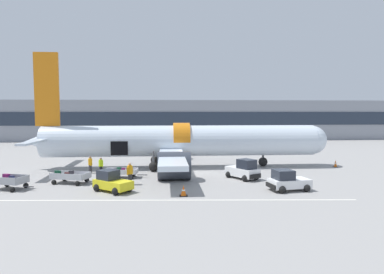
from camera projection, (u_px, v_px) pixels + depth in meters
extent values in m
plane|color=gray|center=(193.00, 173.00, 33.26)|extent=(500.00, 500.00, 0.00)
cube|color=silver|center=(169.00, 200.00, 23.04)|extent=(25.36, 1.98, 0.01)
cube|color=gray|center=(178.00, 120.00, 73.26)|extent=(92.70, 10.72, 8.16)
cube|color=#232D3D|center=(179.00, 119.00, 67.84)|extent=(90.85, 0.16, 2.61)
cylinder|color=silver|center=(181.00, 141.00, 36.25)|extent=(28.64, 3.24, 3.24)
sphere|color=silver|center=(312.00, 140.00, 37.36)|extent=(3.08, 3.08, 3.08)
cone|color=silver|center=(42.00, 142.00, 35.14)|extent=(3.73, 2.98, 2.98)
cylinder|color=orange|center=(181.00, 138.00, 36.20)|extent=(1.72, 3.25, 3.25)
cube|color=orange|center=(47.00, 89.00, 34.78)|extent=(2.43, 0.28, 7.47)
cube|color=silver|center=(35.00, 142.00, 31.82)|extent=(0.93, 6.71, 0.20)
cube|color=silver|center=(58.00, 136.00, 38.49)|extent=(0.93, 6.71, 0.20)
cube|color=silver|center=(172.00, 158.00, 29.79)|extent=(2.20, 11.98, 0.40)
cube|color=silver|center=(170.00, 143.00, 42.67)|extent=(2.20, 11.98, 0.40)
cylinder|color=#333842|center=(174.00, 166.00, 29.68)|extent=(2.84, 2.46, 2.46)
cylinder|color=#333842|center=(171.00, 149.00, 42.91)|extent=(2.84, 2.46, 2.46)
cube|color=black|center=(119.00, 148.00, 34.22)|extent=(1.70, 0.12, 1.40)
cylinder|color=#56565B|center=(263.00, 155.00, 37.06)|extent=(0.22, 0.22, 1.54)
sphere|color=black|center=(263.00, 162.00, 37.12)|extent=(0.98, 0.98, 0.98)
cylinder|color=#56565B|center=(154.00, 159.00, 33.84)|extent=(0.22, 0.22, 1.54)
sphere|color=black|center=(154.00, 167.00, 33.90)|extent=(0.98, 0.98, 0.98)
cylinder|color=#56565B|center=(155.00, 153.00, 38.46)|extent=(0.22, 0.22, 1.54)
sphere|color=black|center=(155.00, 160.00, 38.52)|extent=(0.98, 0.98, 0.98)
cube|color=yellow|center=(113.00, 184.00, 25.49)|extent=(3.20, 2.99, 0.63)
cube|color=#232833|center=(108.00, 175.00, 25.74)|extent=(1.80, 1.79, 0.71)
cube|color=black|center=(100.00, 183.00, 26.38)|extent=(0.91, 1.06, 0.31)
sphere|color=black|center=(111.00, 184.00, 26.64)|extent=(0.56, 0.56, 0.56)
sphere|color=black|center=(97.00, 188.00, 25.54)|extent=(0.56, 0.56, 0.56)
sphere|color=black|center=(129.00, 188.00, 25.48)|extent=(0.56, 0.56, 0.56)
sphere|color=black|center=(116.00, 191.00, 24.38)|extent=(0.56, 0.56, 0.56)
cube|color=white|center=(289.00, 183.00, 25.88)|extent=(3.19, 2.06, 0.64)
cube|color=#232833|center=(283.00, 175.00, 25.70)|extent=(1.54, 1.56, 0.72)
cube|color=black|center=(271.00, 186.00, 25.52)|extent=(0.36, 1.44, 0.32)
sphere|color=black|center=(272.00, 185.00, 26.39)|extent=(0.56, 0.56, 0.56)
sphere|color=black|center=(282.00, 190.00, 24.92)|extent=(0.56, 0.56, 0.56)
sphere|color=black|center=(296.00, 184.00, 26.87)|extent=(0.56, 0.56, 0.56)
sphere|color=black|center=(307.00, 188.00, 25.41)|extent=(0.56, 0.56, 0.56)
cube|color=white|center=(242.00, 172.00, 30.32)|extent=(2.81, 3.40, 0.75)
cube|color=#232833|center=(247.00, 164.00, 29.82)|extent=(1.74, 1.82, 0.81)
cube|color=black|center=(255.00, 176.00, 29.02)|extent=(1.15, 0.75, 0.37)
sphere|color=black|center=(245.00, 178.00, 29.10)|extent=(0.56, 0.56, 0.56)
sphere|color=black|center=(256.00, 177.00, 29.87)|extent=(0.56, 0.56, 0.56)
sphere|color=black|center=(228.00, 175.00, 30.83)|extent=(0.56, 0.56, 0.56)
sphere|color=black|center=(239.00, 173.00, 31.60)|extent=(0.56, 0.56, 0.56)
cube|color=silver|center=(121.00, 173.00, 30.72)|extent=(3.04, 1.57, 0.05)
cube|color=silver|center=(137.00, 171.00, 30.73)|extent=(0.15, 1.39, 0.36)
cube|color=silver|center=(119.00, 172.00, 30.05)|extent=(2.90, 0.24, 0.36)
cube|color=silver|center=(122.00, 169.00, 31.37)|extent=(2.90, 0.24, 0.36)
cube|color=#333338|center=(142.00, 175.00, 30.77)|extent=(0.90, 0.14, 0.06)
sphere|color=black|center=(131.00, 177.00, 30.07)|extent=(0.40, 0.40, 0.40)
sphere|color=black|center=(134.00, 174.00, 31.45)|extent=(0.40, 0.40, 0.40)
sphere|color=black|center=(108.00, 177.00, 30.04)|extent=(0.40, 0.40, 0.40)
sphere|color=black|center=(111.00, 174.00, 31.42)|extent=(0.40, 0.40, 0.40)
cube|color=#4C1E1E|center=(130.00, 170.00, 30.66)|extent=(0.55, 0.27, 0.48)
cube|color=#14472D|center=(119.00, 170.00, 30.93)|extent=(0.41, 0.26, 0.45)
cube|color=#721951|center=(123.00, 170.00, 30.82)|extent=(0.33, 0.19, 0.41)
cube|color=#2D2D33|center=(116.00, 170.00, 30.92)|extent=(0.38, 0.21, 0.34)
cube|color=#B7BABF|center=(70.00, 178.00, 28.36)|extent=(3.34, 2.31, 0.05)
cube|color=#B7BABF|center=(87.00, 176.00, 28.00)|extent=(0.50, 1.41, 0.44)
cube|color=#B7BABF|center=(65.00, 177.00, 27.66)|extent=(2.86, 0.96, 0.44)
cube|color=#B7BABF|center=(75.00, 173.00, 29.02)|extent=(2.86, 0.96, 0.44)
cube|color=#333338|center=(92.00, 181.00, 27.93)|extent=(0.88, 0.35, 0.06)
sphere|color=black|center=(77.00, 183.00, 27.43)|extent=(0.40, 0.40, 0.40)
sphere|color=black|center=(87.00, 180.00, 28.85)|extent=(0.40, 0.40, 0.40)
sphere|color=black|center=(54.00, 182.00, 27.92)|extent=(0.40, 0.40, 0.40)
sphere|color=black|center=(64.00, 179.00, 29.33)|extent=(0.40, 0.40, 0.40)
cube|color=#4C1E1E|center=(67.00, 175.00, 28.41)|extent=(0.46, 0.28, 0.43)
cube|color=#721951|center=(74.00, 176.00, 28.00)|extent=(0.45, 0.28, 0.32)
cube|color=#14472D|center=(58.00, 174.00, 28.36)|extent=(0.54, 0.33, 0.58)
cube|color=#2D2D33|center=(71.00, 174.00, 28.40)|extent=(0.43, 0.38, 0.57)
cube|color=#999BA0|center=(9.00, 183.00, 26.17)|extent=(2.80, 2.14, 0.05)
cube|color=#999BA0|center=(23.00, 180.00, 25.87)|extent=(0.50, 1.41, 0.51)
cube|color=#999BA0|center=(2.00, 181.00, 25.47)|extent=(2.33, 0.79, 0.51)
cube|color=#999BA0|center=(16.00, 177.00, 26.83)|extent=(2.33, 0.79, 0.51)
cube|color=#333338|center=(28.00, 187.00, 25.80)|extent=(0.88, 0.35, 0.06)
sphere|color=black|center=(12.00, 190.00, 25.29)|extent=(0.40, 0.40, 0.40)
sphere|color=black|center=(26.00, 185.00, 26.71)|extent=(0.40, 0.40, 0.40)
sphere|color=black|center=(7.00, 184.00, 27.10)|extent=(0.40, 0.40, 0.40)
cube|color=#1E2347|center=(12.00, 179.00, 26.26)|extent=(0.40, 0.31, 0.47)
cube|color=#1E2347|center=(14.00, 181.00, 25.76)|extent=(0.47, 0.26, 0.42)
cube|color=#721951|center=(6.00, 178.00, 26.49)|extent=(0.57, 0.43, 0.58)
cylinder|color=#2D2D33|center=(164.00, 167.00, 33.78)|extent=(0.33, 0.33, 0.85)
cylinder|color=orange|center=(164.00, 160.00, 33.73)|extent=(0.42, 0.42, 0.67)
sphere|color=beige|center=(164.00, 155.00, 33.69)|extent=(0.23, 0.23, 0.23)
cylinder|color=orange|center=(164.00, 160.00, 33.96)|extent=(0.13, 0.13, 0.61)
cylinder|color=orange|center=(164.00, 161.00, 33.50)|extent=(0.13, 0.13, 0.61)
cylinder|color=black|center=(169.00, 169.00, 32.98)|extent=(0.38, 0.38, 0.77)
cylinder|color=orange|center=(169.00, 162.00, 32.93)|extent=(0.49, 0.49, 0.61)
sphere|color=brown|center=(169.00, 158.00, 32.90)|extent=(0.21, 0.21, 0.21)
cylinder|color=orange|center=(171.00, 163.00, 32.85)|extent=(0.16, 0.16, 0.56)
cylinder|color=orange|center=(167.00, 163.00, 33.02)|extent=(0.16, 0.16, 0.56)
cylinder|color=black|center=(101.00, 170.00, 32.32)|extent=(0.40, 0.40, 0.79)
cylinder|color=#B7E019|center=(101.00, 163.00, 32.26)|extent=(0.51, 0.51, 0.62)
sphere|color=#9E7556|center=(101.00, 159.00, 32.23)|extent=(0.22, 0.22, 0.22)
cylinder|color=#B7E019|center=(99.00, 164.00, 32.38)|extent=(0.16, 0.16, 0.57)
cylinder|color=#B7E019|center=(103.00, 164.00, 32.16)|extent=(0.16, 0.16, 0.57)
cylinder|color=#2D2D33|center=(90.00, 169.00, 32.99)|extent=(0.40, 0.40, 0.80)
cylinder|color=orange|center=(90.00, 162.00, 32.93)|extent=(0.51, 0.51, 0.63)
sphere|color=#9E7556|center=(90.00, 157.00, 32.90)|extent=(0.22, 0.22, 0.22)
cylinder|color=orange|center=(90.00, 162.00, 33.12)|extent=(0.16, 0.16, 0.58)
cylinder|color=orange|center=(91.00, 163.00, 32.76)|extent=(0.16, 0.16, 0.58)
cylinder|color=#2D2D33|center=(130.00, 179.00, 27.89)|extent=(0.45, 0.45, 0.88)
cylinder|color=orange|center=(130.00, 170.00, 27.83)|extent=(0.58, 0.58, 0.69)
sphere|color=tan|center=(130.00, 164.00, 27.80)|extent=(0.24, 0.24, 0.24)
cylinder|color=orange|center=(128.00, 171.00, 27.65)|extent=(0.19, 0.19, 0.64)
cylinder|color=orange|center=(132.00, 170.00, 28.03)|extent=(0.19, 0.19, 0.64)
cube|color=black|center=(335.00, 167.00, 36.63)|extent=(0.44, 0.44, 0.03)
cone|color=orange|center=(336.00, 163.00, 36.61)|extent=(0.33, 0.33, 0.77)
cylinder|color=white|center=(336.00, 163.00, 36.60)|extent=(0.19, 0.19, 0.09)
cube|color=black|center=(184.00, 196.00, 24.20)|extent=(0.57, 0.57, 0.03)
cone|color=orange|center=(184.00, 191.00, 24.17)|extent=(0.43, 0.43, 0.76)
cylinder|color=white|center=(183.00, 190.00, 24.17)|extent=(0.25, 0.25, 0.09)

